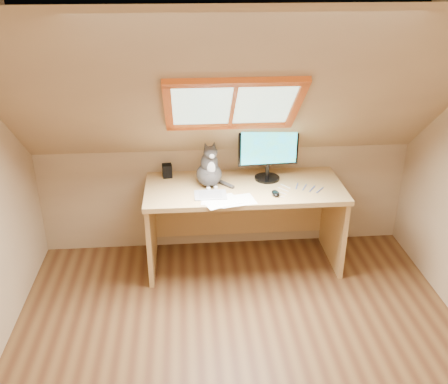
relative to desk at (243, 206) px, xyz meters
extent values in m
plane|color=brown|center=(-0.14, -1.45, -0.56)|extent=(3.50, 3.50, 0.00)
cube|color=tan|center=(-0.14, 0.30, -0.06)|extent=(3.50, 0.02, 1.00)
cube|color=silver|center=(-0.14, -2.23, 1.84)|extent=(3.50, 1.95, 0.02)
cube|color=tan|center=(-0.14, -0.48, 1.14)|extent=(3.50, 1.56, 1.41)
cube|color=#B2E0CC|center=(-0.14, -0.40, 1.07)|extent=(0.90, 0.53, 0.48)
cube|color=#C84812|center=(-0.14, -0.40, 1.07)|extent=(1.02, 0.64, 0.59)
cube|color=tan|center=(0.00, -0.07, 0.21)|extent=(1.74, 0.76, 0.04)
cube|color=tan|center=(-0.84, -0.07, -0.18)|extent=(0.04, 0.69, 0.75)
cube|color=tan|center=(0.84, -0.07, -0.18)|extent=(0.04, 0.69, 0.75)
cube|color=tan|center=(0.00, 0.28, -0.18)|extent=(1.64, 0.03, 0.53)
cylinder|color=black|center=(0.22, 0.05, 0.25)|extent=(0.23, 0.23, 0.02)
cylinder|color=black|center=(0.22, 0.05, 0.32)|extent=(0.04, 0.04, 0.12)
cube|color=black|center=(0.22, 0.05, 0.55)|extent=(0.54, 0.07, 0.35)
cube|color=blue|center=(0.22, 0.03, 0.55)|extent=(0.49, 0.04, 0.31)
ellipsoid|color=#3D3836|center=(-0.31, -0.02, 0.33)|extent=(0.27, 0.31, 0.19)
ellipsoid|color=#3D3836|center=(-0.30, -0.04, 0.45)|extent=(0.17, 0.17, 0.21)
ellipsoid|color=silver|center=(-0.29, -0.10, 0.42)|extent=(0.08, 0.05, 0.12)
ellipsoid|color=#3D3836|center=(-0.30, -0.08, 0.56)|extent=(0.14, 0.12, 0.11)
sphere|color=silver|center=(-0.29, -0.13, 0.55)|extent=(0.04, 0.04, 0.04)
cone|color=#3D3836|center=(-0.34, -0.07, 0.62)|extent=(0.06, 0.06, 0.07)
cone|color=#3D3836|center=(-0.26, -0.06, 0.62)|extent=(0.06, 0.06, 0.07)
cube|color=black|center=(-0.68, 0.18, 0.30)|extent=(0.09, 0.09, 0.12)
cube|color=#B2B2B7|center=(-0.31, -0.25, 0.24)|extent=(0.27, 0.19, 0.01)
ellipsoid|color=black|center=(0.24, -0.28, 0.25)|extent=(0.07, 0.12, 0.04)
cube|color=white|center=(-0.19, -0.33, 0.24)|extent=(0.33, 0.27, 0.00)
cube|color=white|center=(-0.19, -0.33, 0.24)|extent=(0.32, 0.24, 0.00)
cube|color=white|center=(-0.19, -0.33, 0.24)|extent=(0.35, 0.30, 0.00)
camera|label=1|loc=(-0.50, -4.02, 2.07)|focal=40.00mm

